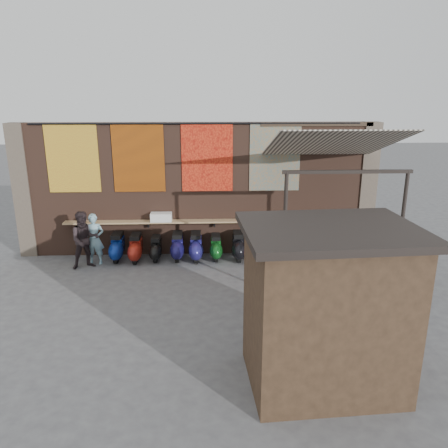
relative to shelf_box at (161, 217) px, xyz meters
name	(u,v)px	position (x,y,z in m)	size (l,w,h in m)	color
ground	(197,287)	(1.09, -2.30, -1.25)	(70.00, 70.00, 0.00)	#474749
brick_wall	(198,190)	(1.09, 0.40, 0.75)	(10.00, 0.40, 4.00)	brown
pier_left	(24,191)	(-4.11, 0.40, 0.75)	(0.50, 0.50, 4.00)	#4C4238
pier_right	(366,188)	(6.29, 0.40, 0.75)	(0.50, 0.50, 4.00)	#4C4238
eating_counter	(198,221)	(1.09, 0.03, -0.15)	(8.00, 0.32, 0.05)	#9E7A51
shelf_box	(161,217)	(0.00, 0.00, 0.00)	(0.63, 0.33, 0.25)	white
tapestry_redgold	(73,158)	(-2.51, 0.18, 1.75)	(1.50, 0.02, 2.00)	#9A3916
tapestry_sun	(139,158)	(-0.61, 0.18, 1.75)	(1.50, 0.02, 2.00)	orange
tapestry_orange	(207,158)	(1.39, 0.18, 1.75)	(1.50, 0.02, 2.00)	red
tapestry_multi	(275,157)	(3.39, 0.18, 1.75)	(1.50, 0.02, 2.00)	#256C88
hang_rail	(196,123)	(1.09, 0.17, 2.73)	(0.06, 0.06, 9.50)	black
scooter_stool_0	(117,247)	(-1.31, -0.26, -0.84)	(0.39, 0.86, 0.82)	navy
scooter_stool_1	(136,248)	(-0.75, -0.35, -0.85)	(0.38, 0.85, 0.81)	maroon
scooter_stool_2	(156,249)	(-0.16, -0.29, -0.89)	(0.34, 0.76, 0.72)	black
scooter_stool_3	(178,246)	(0.48, -0.27, -0.85)	(0.39, 0.86, 0.81)	#17144B
scooter_stool_4	(196,247)	(1.03, -0.34, -0.84)	(0.39, 0.87, 0.83)	navy
scooter_stool_5	(216,247)	(1.63, -0.28, -0.88)	(0.35, 0.78, 0.74)	#0F4C18
scooter_stool_6	(238,246)	(2.30, -0.33, -0.84)	(0.39, 0.87, 0.83)	black
scooter_stool_7	(257,248)	(2.85, -0.31, -0.90)	(0.34, 0.75, 0.71)	#B00D2A
scooter_stool_8	(276,245)	(3.42, -0.33, -0.83)	(0.40, 0.88, 0.84)	navy
scooter_stool_9	(296,246)	(4.05, -0.31, -0.88)	(0.36, 0.79, 0.75)	#9A460E
diner_left	(95,239)	(-1.89, -0.51, -0.50)	(0.55, 0.36, 1.50)	#7BA5B4
diner_right	(85,240)	(-2.09, -0.80, -0.42)	(0.81, 0.63, 1.66)	black
shopper_navy	(364,261)	(5.22, -2.77, -0.40)	(1.00, 0.42, 1.70)	#171633
shopper_grey	(389,262)	(5.90, -2.67, -0.50)	(0.97, 0.56, 1.51)	#535256
shopper_tan	(311,251)	(4.17, -1.71, -0.51)	(0.73, 0.47, 1.49)	#92865D
market_stall	(326,311)	(3.32, -6.21, 0.08)	(2.46, 1.85, 2.67)	black
stall_roof	(331,230)	(3.32, -6.21, 1.47)	(2.76, 2.12, 0.12)	black
stall_sign	(311,256)	(3.26, -5.26, 0.68)	(1.20, 0.04, 0.50)	gold
stall_shelf	(308,304)	(3.26, -5.26, -0.28)	(2.04, 0.10, 0.06)	#473321
awning_canvas	(331,144)	(4.59, -1.40, 2.30)	(3.20, 3.40, 0.03)	beige
awning_ledger	(317,124)	(4.59, 0.19, 2.70)	(3.30, 0.08, 0.12)	#33261C
awning_header	(348,172)	(4.59, -2.90, 1.83)	(3.00, 0.08, 0.08)	black
awning_post_left	(284,236)	(3.19, -2.90, 0.30)	(0.09, 0.09, 3.10)	black
awning_post_right	(401,235)	(5.99, -2.90, 0.30)	(0.09, 0.09, 3.10)	black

